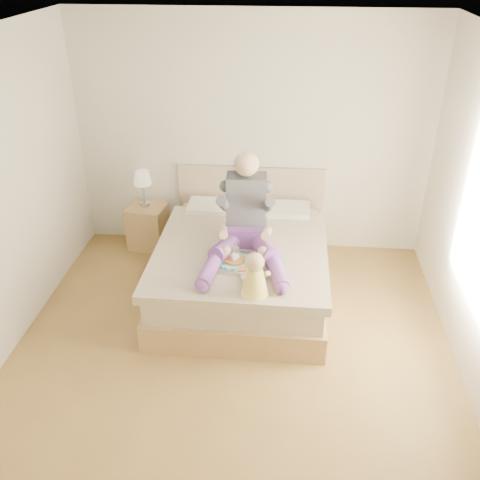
# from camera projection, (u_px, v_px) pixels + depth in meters

# --- Properties ---
(room) EXTENTS (4.02, 4.22, 2.71)m
(room) POSITION_uv_depth(u_px,v_px,m) (240.00, 205.00, 4.09)
(room) COLOR brown
(room) RESTS_ON ground
(bed) EXTENTS (1.70, 2.18, 1.00)m
(bed) POSITION_uv_depth(u_px,v_px,m) (243.00, 263.00, 5.61)
(bed) COLOR olive
(bed) RESTS_ON ground
(nightstand) EXTENTS (0.48, 0.43, 0.53)m
(nightstand) POSITION_uv_depth(u_px,v_px,m) (148.00, 226.00, 6.43)
(nightstand) COLOR olive
(nightstand) RESTS_ON ground
(lamp) EXTENTS (0.21, 0.21, 0.43)m
(lamp) POSITION_uv_depth(u_px,v_px,m) (143.00, 180.00, 6.18)
(lamp) COLOR #B6B8BD
(lamp) RESTS_ON nightstand
(adult) EXTENTS (0.82, 1.18, 0.97)m
(adult) POSITION_uv_depth(u_px,v_px,m) (246.00, 223.00, 5.16)
(adult) COLOR #643586
(adult) RESTS_ON bed
(tray) EXTENTS (0.58, 0.49, 0.15)m
(tray) POSITION_uv_depth(u_px,v_px,m) (245.00, 262.00, 5.01)
(tray) COLOR #B6B8BD
(tray) RESTS_ON bed
(baby) EXTENTS (0.29, 0.36, 0.40)m
(baby) POSITION_uv_depth(u_px,v_px,m) (254.00, 277.00, 4.55)
(baby) COLOR #FFED50
(baby) RESTS_ON bed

